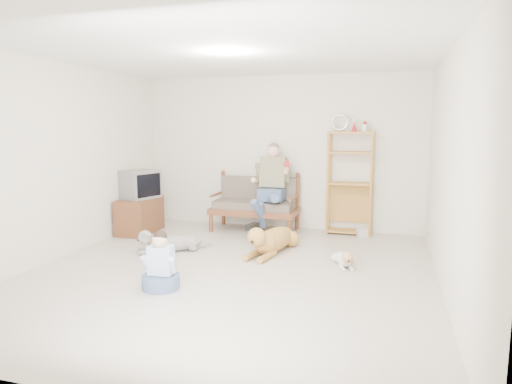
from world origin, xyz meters
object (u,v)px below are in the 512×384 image
(loveseat, at_px, (256,203))
(golden_retriever, at_px, (271,240))
(tv_stand, at_px, (140,215))
(etagere, at_px, (350,182))

(loveseat, distance_m, golden_retriever, 1.51)
(golden_retriever, bearing_deg, loveseat, 126.59)
(tv_stand, bearing_deg, etagere, 11.76)
(tv_stand, bearing_deg, loveseat, 19.09)
(loveseat, bearing_deg, tv_stand, -157.35)
(tv_stand, height_order, golden_retriever, tv_stand)
(loveseat, height_order, tv_stand, loveseat)
(etagere, bearing_deg, golden_retriever, -123.30)
(etagere, xyz_separation_m, tv_stand, (-3.47, -0.90, -0.59))
(etagere, bearing_deg, tv_stand, -165.42)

